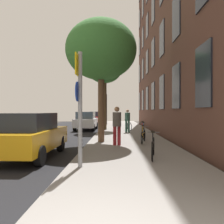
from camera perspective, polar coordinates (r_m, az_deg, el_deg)
name	(u,v)px	position (r m, az deg, el deg)	size (l,w,h in m)	color
ground_plane	(79,133)	(17.72, -8.18, -5.27)	(41.80, 41.80, 0.00)	#332D28
road_asphalt	(52,133)	(18.17, -14.76, -5.12)	(7.00, 38.00, 0.01)	black
sidewalk	(125,133)	(17.51, 3.25, -5.14)	(4.20, 38.00, 0.12)	gray
sign_post	(79,100)	(6.57, -8.11, 3.03)	(0.15, 0.60, 3.25)	gray
traffic_light	(106,104)	(26.82, -1.59, 2.05)	(0.43, 0.24, 3.54)	black
tree_near	(101,50)	(12.25, -2.71, 15.02)	(3.64, 3.64, 6.28)	brown
tree_far	(105,69)	(20.00, -1.85, 10.64)	(3.03, 3.03, 6.54)	#4C3823
bicycle_0	(153,147)	(7.91, 10.10, -8.62)	(0.51, 1.71, 0.93)	black
bicycle_1	(143,136)	(11.60, 7.74, -5.86)	(0.54, 1.63, 0.90)	black
bicycle_2	(143,132)	(13.21, 7.70, -4.95)	(0.42, 1.79, 0.98)	black
bicycle_3	(142,130)	(14.98, 7.51, -4.41)	(0.42, 1.71, 0.94)	black
bicycle_4	(128,126)	(19.04, 4.10, -3.41)	(0.56, 1.66, 0.94)	black
pedestrian_0	(117,123)	(10.65, 1.22, -2.78)	(0.56, 0.56, 1.78)	maroon
pedestrian_1	(127,119)	(17.04, 3.85, -1.79)	(0.54, 0.54, 1.71)	#33594C
car_0	(30,135)	(8.86, -19.74, -5.34)	(1.84, 4.16, 1.62)	orange
car_1	(86,121)	(20.56, -6.42, -2.15)	(1.79, 4.33, 1.62)	silver
car_2	(96,118)	(29.38, -3.90, -1.44)	(1.88, 4.04, 1.62)	red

